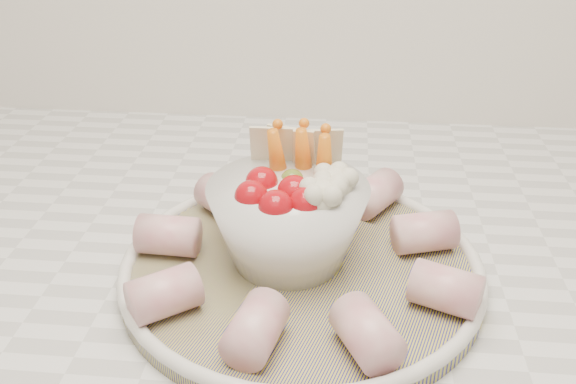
# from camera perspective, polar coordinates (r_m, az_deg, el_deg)

# --- Properties ---
(serving_platter) EXTENTS (0.40, 0.40, 0.02)m
(serving_platter) POSITION_cam_1_polar(r_m,az_deg,el_deg) (0.57, 1.22, -6.69)
(serving_platter) COLOR navy
(serving_platter) RESTS_ON kitchen_counter
(veggie_bowl) EXTENTS (0.14, 0.14, 0.11)m
(veggie_bowl) POSITION_cam_1_polar(r_m,az_deg,el_deg) (0.55, 0.16, -2.21)
(veggie_bowl) COLOR white
(veggie_bowl) RESTS_ON serving_platter
(cured_meat_rolls) EXTENTS (0.30, 0.30, 0.04)m
(cured_meat_rolls) POSITION_cam_1_polar(r_m,az_deg,el_deg) (0.56, 1.24, -4.84)
(cured_meat_rolls) COLOR #C15867
(cured_meat_rolls) RESTS_ON serving_platter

